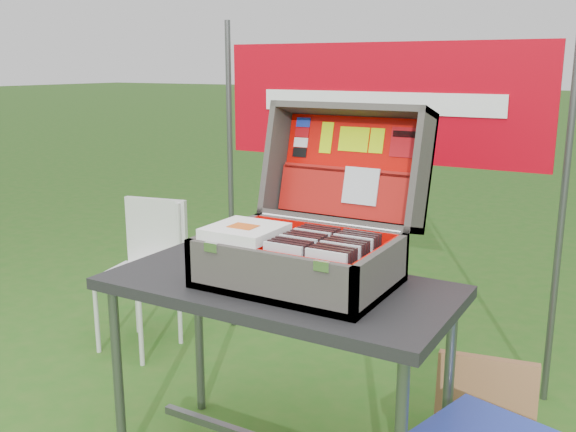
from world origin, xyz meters
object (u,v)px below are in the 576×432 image
Objects in this scene: table at (279,382)px; cardboard_box at (485,408)px; chair at (137,278)px; suitcase at (308,198)px.

cardboard_box is at bearing 39.93° from table.
table is 1.33m from chair.
table is 3.07× the size of cardboard_box.
suitcase is at bearing 49.26° from table.
suitcase is (0.07, 0.08, 0.66)m from table.
cardboard_box is at bearing 38.47° from suitcase.
cardboard_box is (1.81, -0.06, -0.20)m from chair.
table is at bearing -130.80° from suitcase.
table is at bearing -36.81° from chair.
suitcase reaches higher than table.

